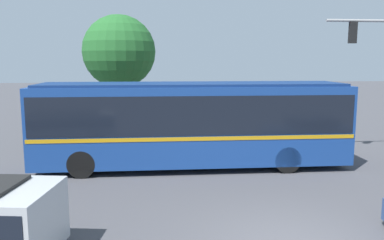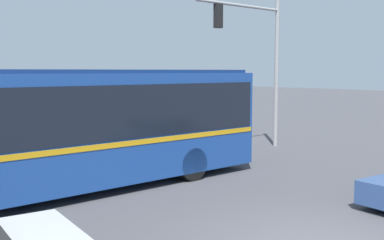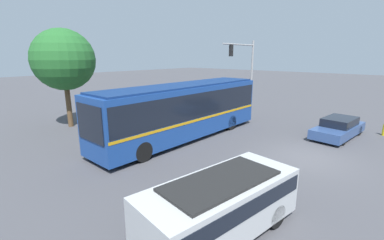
# 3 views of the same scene
# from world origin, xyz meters

# --- Properties ---
(ground_plane) EXTENTS (140.00, 140.00, 0.00)m
(ground_plane) POSITION_xyz_m (0.00, 0.00, 0.00)
(ground_plane) COLOR #444449
(city_bus) EXTENTS (12.05, 2.61, 3.32)m
(city_bus) POSITION_xyz_m (-1.60, 6.84, 1.89)
(city_bus) COLOR navy
(city_bus) RESTS_ON ground
(sedan_foreground) EXTENTS (4.78, 2.23, 1.22)m
(sedan_foreground) POSITION_xyz_m (4.95, -0.26, 0.58)
(sedan_foreground) COLOR navy
(sedan_foreground) RESTS_ON ground
(suv_left_lane) EXTENTS (5.09, 2.61, 1.70)m
(suv_left_lane) POSITION_xyz_m (-7.51, -0.12, 0.99)
(suv_left_lane) COLOR #B2B5B7
(suv_left_lane) RESTS_ON ground
(traffic_light_pole) EXTENTS (4.84, 0.24, 6.26)m
(traffic_light_pole) POSITION_xyz_m (7.84, 8.21, 4.10)
(traffic_light_pole) COLOR gray
(traffic_light_pole) RESTS_ON ground
(flowering_hedge) EXTENTS (7.74, 1.09, 1.49)m
(flowering_hedge) POSITION_xyz_m (1.07, 10.60, 0.73)
(flowering_hedge) COLOR #286028
(flowering_hedge) RESTS_ON ground
(street_tree_left) EXTENTS (4.15, 4.15, 6.77)m
(street_tree_left) POSITION_xyz_m (-5.05, 14.79, 4.68)
(street_tree_left) COLOR brown
(street_tree_left) RESTS_ON ground
(fire_hydrant) EXTENTS (0.22, 0.22, 0.86)m
(fire_hydrant) POSITION_xyz_m (7.19, -2.41, 0.41)
(fire_hydrant) COLOR gold
(fire_hydrant) RESTS_ON ground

